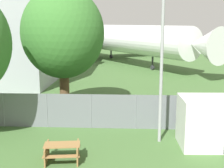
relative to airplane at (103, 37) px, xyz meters
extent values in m
cylinder|color=slate|center=(-3.08, -33.03, -2.62)|extent=(0.07, 0.07, 1.99)
cylinder|color=slate|center=(-0.53, -33.03, -2.62)|extent=(0.07, 0.07, 1.99)
cylinder|color=slate|center=(2.01, -33.03, -2.62)|extent=(0.07, 0.07, 1.99)
cylinder|color=slate|center=(4.56, -33.03, -2.62)|extent=(0.07, 0.07, 1.99)
cylinder|color=slate|center=(7.10, -33.03, -2.62)|extent=(0.07, 0.07, 1.99)
cube|color=slate|center=(4.56, -33.03, -2.62)|extent=(56.00, 0.01, 1.99)
cylinder|color=white|center=(0.27, -0.39, 0.05)|extent=(24.41, 32.69, 3.89)
cone|color=white|center=(12.00, -17.22, 0.05)|extent=(5.41, 5.41, 3.89)
cone|color=white|center=(-11.73, 16.83, 0.05)|extent=(5.65, 5.99, 3.50)
cube|color=white|center=(7.66, 7.02, -0.53)|extent=(17.25, 12.19, 0.30)
cylinder|color=#939399|center=(5.41, 5.87, -1.56)|extent=(3.44, 3.87, 1.75)
cube|color=white|center=(-9.24, -4.76, -0.53)|extent=(15.78, 15.17, 0.30)
cylinder|color=#939399|center=(-7.38, -3.04, -1.56)|extent=(3.44, 3.87, 1.75)
cube|color=white|center=(-9.78, 14.04, 4.91)|extent=(2.20, 3.01, 5.83)
cube|color=white|center=(-9.67, 13.88, 0.44)|extent=(8.80, 7.44, 0.20)
cylinder|color=#2D2D33|center=(7.17, -10.29, -2.75)|extent=(0.24, 0.24, 1.72)
cylinder|color=#2D2D33|center=(7.17, -10.29, -3.33)|extent=(0.57, 0.63, 0.56)
cylinder|color=#2D2D33|center=(1.13, 2.46, -2.75)|extent=(0.24, 0.24, 1.72)
cylinder|color=#2D2D33|center=(1.13, 2.46, -3.33)|extent=(0.57, 0.63, 0.56)
cylinder|color=#2D2D33|center=(-2.70, -0.20, -2.75)|extent=(0.24, 0.24, 1.72)
cylinder|color=#2D2D33|center=(-2.70, -0.20, -3.33)|extent=(0.57, 0.63, 0.56)
cube|color=silver|center=(8.38, -35.32, -2.40)|extent=(3.49, 2.35, 2.43)
cube|color=olive|center=(1.27, -37.39, -2.87)|extent=(1.64, 0.95, 0.04)
cube|color=olive|center=(1.20, -36.84, -3.17)|extent=(1.58, 0.48, 0.04)
cube|color=olive|center=(1.34, -37.95, -3.17)|extent=(1.58, 0.48, 0.04)
cube|color=olive|center=(1.95, -37.31, -3.24)|extent=(0.24, 1.40, 0.74)
cube|color=olive|center=(0.60, -37.48, -3.24)|extent=(0.24, 1.40, 0.74)
cylinder|color=brown|center=(-0.09, -30.07, -2.09)|extent=(0.64, 0.64, 3.06)
ellipsoid|color=#38702D|center=(-0.09, -30.07, 1.70)|extent=(5.32, 5.32, 5.85)
cylinder|color=#99999E|center=(5.74, -34.88, 0.69)|extent=(0.16, 0.16, 8.61)
camera|label=1|loc=(4.15, -50.07, 2.36)|focal=50.00mm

